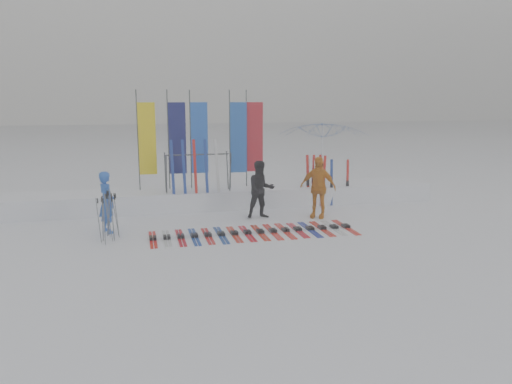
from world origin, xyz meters
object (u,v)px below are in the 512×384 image
object	(u,v)px
person_blue	(107,202)
person_yellow	(318,187)
ski_row	(254,232)
tent_canopy	(323,159)
ski_rack	(198,167)
person_black	(261,190)

from	to	relation	value
person_blue	person_yellow	xyz separation A→B (m)	(6.03, 0.29, 0.10)
person_yellow	ski_row	bearing A→B (deg)	-115.18
tent_canopy	person_yellow	bearing A→B (deg)	-113.66
ski_row	ski_rack	distance (m)	3.63
ski_row	person_blue	bearing A→B (deg)	164.77
person_blue	person_yellow	world-z (taller)	person_yellow
person_blue	person_yellow	distance (m)	6.04
person_yellow	ski_row	distance (m)	2.76
person_blue	ski_rack	size ratio (longest dim) A/B	0.81
person_blue	ski_rack	bearing A→B (deg)	-74.79
tent_canopy	ski_row	bearing A→B (deg)	-130.26
person_blue	person_yellow	size ratio (longest dim) A/B	0.90
person_black	tent_canopy	distance (m)	3.82
person_yellow	ski_rack	xyz separation A→B (m)	(-3.34, 1.87, 0.47)
person_blue	ski_rack	world-z (taller)	ski_rack
tent_canopy	ski_rack	distance (m)	4.66
person_blue	ski_row	bearing A→B (deg)	-128.82
person_black	tent_canopy	world-z (taller)	tent_canopy
person_black	ski_row	distance (m)	1.95
person_black	person_yellow	distance (m)	1.70
tent_canopy	ski_row	world-z (taller)	tent_canopy
tent_canopy	ski_row	xyz separation A→B (m)	(-3.48, -4.11, -1.37)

